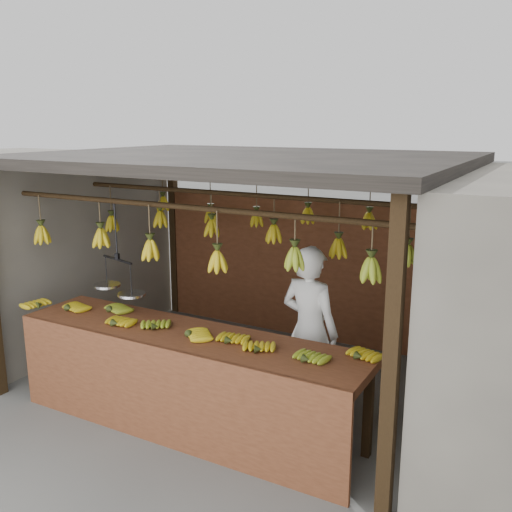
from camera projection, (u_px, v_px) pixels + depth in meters
The scene contains 8 objects.
ground at pixel (243, 378), 6.19m from camera, with size 80.00×80.00×0.00m, color #5B5B57.
stall at pixel (257, 194), 6.02m from camera, with size 4.30×3.30×2.40m.
neighbor_left at pixel (10, 242), 7.62m from camera, with size 3.00×3.00×2.30m, color slate.
counter at pixel (179, 359), 4.94m from camera, with size 3.48×0.76×0.96m.
hanging_bananas at pixel (241, 232), 5.81m from camera, with size 3.64×2.20×0.39m.
balance_scale at pixel (119, 285), 5.43m from camera, with size 0.66×0.37×0.87m.
vendor at pixel (309, 331), 5.30m from camera, with size 0.59×0.39×1.63m, color white.
bag_bundles at pixel (458, 286), 6.20m from camera, with size 0.08×0.26×1.22m.
Camera 1 is at (2.89, -4.94, 2.70)m, focal length 40.00 mm.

